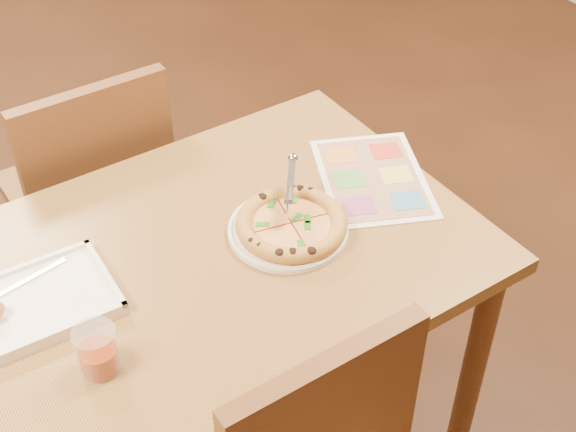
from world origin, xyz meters
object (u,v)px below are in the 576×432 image
appetizer_tray (30,307)px  plate (288,230)px  glass_tumbler (98,353)px  pizza (292,224)px  pizza_cutter (290,187)px  menu (373,178)px  dining_table (193,288)px  chair_far (93,177)px

appetizer_tray → plate: bearing=-9.2°
plate → glass_tumbler: glass_tumbler is taller
pizza → pizza_cutter: pizza_cutter is taller
pizza → glass_tumbler: glass_tumbler is taller
pizza → menu: (0.28, 0.06, -0.03)m
pizza_cutter → pizza: bearing=-171.9°
glass_tumbler → pizza_cutter: bearing=17.5°
dining_table → menu: bearing=1.1°
chair_far → appetizer_tray: 0.67m
dining_table → pizza_cutter: 0.32m
chair_far → menu: (0.52, -0.59, 0.16)m
plate → menu: size_ratio=0.77×
plate → glass_tumbler: (-0.52, -0.13, 0.04)m
plate → chair_far: bearing=110.0°
plate → pizza_cutter: size_ratio=2.21×
pizza_cutter → chair_far: bearing=63.7°
chair_far → dining_table: bearing=90.0°
plate → dining_table: bearing=170.3°
dining_table → appetizer_tray: 0.36m
dining_table → chair_far: (-0.00, 0.60, -0.07)m
chair_far → pizza_cutter: 0.70m
chair_far → appetizer_tray: size_ratio=1.37×
appetizer_tray → chair_far: bearing=57.7°
pizza → pizza_cutter: (0.03, 0.05, 0.06)m
appetizer_tray → glass_tumbler: (0.06, -0.22, 0.03)m
glass_tumbler → dining_table: bearing=30.5°
dining_table → appetizer_tray: (-0.35, 0.05, 0.10)m
pizza_cutter → glass_tumbler: bearing=146.7°
dining_table → pizza_cutter: (0.27, 0.01, 0.17)m
plate → pizza: (0.01, -0.01, 0.02)m
plate → glass_tumbler: size_ratio=2.64×
dining_table → appetizer_tray: bearing=171.2°
plate → appetizer_tray: bearing=170.8°
appetizer_tray → menu: bearing=-2.9°
pizza_cutter → appetizer_tray: (-0.62, 0.05, -0.07)m
plate → appetizer_tray: 0.59m
chair_far → pizza: 0.71m
pizza → glass_tumbler: size_ratio=2.45×
glass_tumbler → appetizer_tray: bearing=105.4°
appetizer_tray → pizza_cutter: bearing=-4.2°
dining_table → glass_tumbler: bearing=-149.5°
dining_table → plate: size_ratio=4.69×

